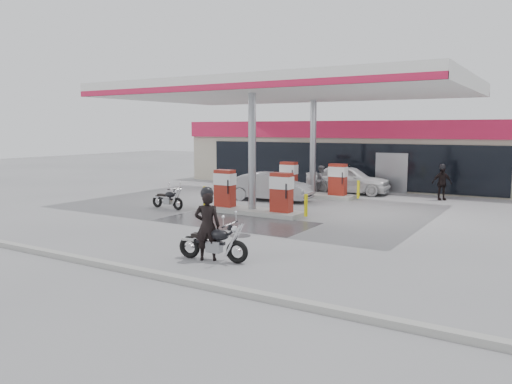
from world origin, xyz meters
TOP-DOWN VIEW (x-y plane):
  - ground at (0.00, 0.00)m, footprint 90.00×90.00m
  - wet_patch at (0.50, 0.00)m, footprint 6.00×3.00m
  - drain_cover at (2.00, -2.00)m, footprint 0.70×0.70m
  - kerb at (0.00, -7.00)m, footprint 28.00×0.25m
  - store_building at (0.01, 15.94)m, footprint 22.00×8.22m
  - canopy at (0.00, 5.00)m, footprint 16.00×10.02m
  - pump_island_near at (0.00, 2.00)m, footprint 5.14×1.30m
  - pump_island_far at (0.00, 8.00)m, footprint 5.14×1.30m
  - main_motorcycle at (3.13, -5.01)m, footprint 2.06×0.79m
  - biker_main at (2.93, -5.05)m, footprint 0.82×0.74m
  - parked_motorcycle at (-3.80, 1.02)m, footprint 1.86×0.71m
  - sedan_white at (1.11, 10.20)m, footprint 4.75×2.38m
  - attendant at (-0.02, 9.20)m, footprint 0.71×0.85m
  - hatchback_silver at (-1.23, 5.60)m, footprint 4.33×1.86m
  - parked_car_left at (-7.21, 14.00)m, footprint 4.18×2.50m
  - parked_car_right at (5.74, 14.00)m, footprint 4.57×2.90m
  - biker_walking at (6.03, 10.20)m, footprint 1.06×0.90m

SIDE VIEW (x-z plane):
  - ground at x=0.00m, z-range 0.00..0.00m
  - wet_patch at x=0.50m, z-range 0.00..0.00m
  - drain_cover at x=2.00m, z-range 0.00..0.01m
  - kerb at x=0.00m, z-range 0.00..0.15m
  - parked_motorcycle at x=-3.80m, z-range -0.05..0.90m
  - main_motorcycle at x=3.13m, z-range -0.06..1.00m
  - parked_car_left at x=-7.21m, z-range 0.00..1.13m
  - parked_car_right at x=5.74m, z-range 0.00..1.17m
  - hatchback_silver at x=-1.23m, z-range 0.00..1.39m
  - pump_island_near at x=0.00m, z-range -0.18..1.60m
  - pump_island_far at x=0.00m, z-range -0.18..1.60m
  - sedan_white at x=1.11m, z-range 0.00..1.55m
  - attendant at x=-0.02m, z-range 0.00..1.57m
  - biker_walking at x=6.03m, z-range 0.00..1.70m
  - biker_main at x=2.93m, z-range 0.00..1.89m
  - store_building at x=0.01m, z-range 0.01..4.01m
  - canopy at x=0.00m, z-range 2.51..8.02m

